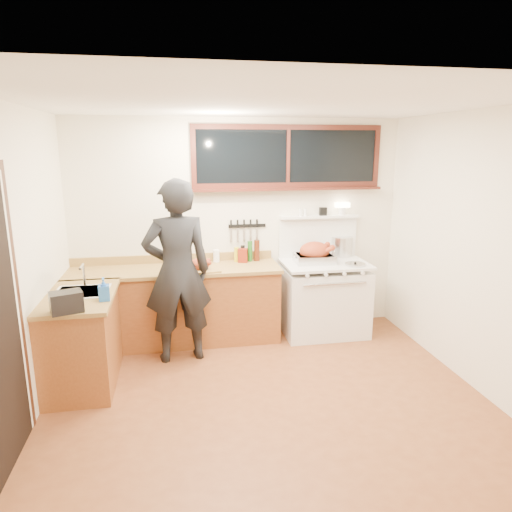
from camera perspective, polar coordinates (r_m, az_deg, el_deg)
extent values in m
cube|color=brown|center=(4.42, 1.39, -17.46)|extent=(4.00, 3.50, 0.02)
cube|color=#EFE7CF|center=(5.62, -2.19, 3.63)|extent=(4.00, 0.05, 2.60)
cube|color=#EFE7CF|center=(2.29, 10.72, -11.50)|extent=(4.00, 0.05, 2.60)
cube|color=#EFE7CF|center=(4.03, -28.00, -1.91)|extent=(0.05, 3.50, 2.60)
cube|color=#EFE7CF|center=(4.74, 26.20, 0.40)|extent=(0.05, 3.50, 2.60)
cube|color=white|center=(3.81, 1.63, 18.98)|extent=(4.00, 3.50, 0.05)
cube|color=brown|center=(5.47, -9.98, -6.27)|extent=(2.40, 0.60, 0.86)
cube|color=olive|center=(5.33, -10.18, -1.75)|extent=(2.44, 0.64, 0.04)
cube|color=olive|center=(5.60, -10.23, -0.28)|extent=(2.40, 0.03, 0.10)
sphere|color=#B78C38|center=(5.22, -21.15, -4.84)|extent=(0.03, 0.03, 0.03)
sphere|color=#B78C38|center=(5.15, -15.66, -4.68)|extent=(0.03, 0.03, 0.03)
sphere|color=#B78C38|center=(5.12, -10.08, -4.48)|extent=(0.03, 0.03, 0.03)
sphere|color=#B78C38|center=(5.14, -4.49, -4.22)|extent=(0.03, 0.03, 0.03)
sphere|color=#B78C38|center=(5.20, 0.46, -3.97)|extent=(0.03, 0.03, 0.03)
cube|color=brown|center=(4.79, -20.87, -9.90)|extent=(0.60, 1.05, 0.86)
cube|color=olive|center=(4.64, -21.21, -4.78)|extent=(0.64, 1.09, 0.04)
cube|color=white|center=(4.72, -20.88, -4.95)|extent=(0.45, 0.40, 0.14)
cube|color=white|center=(4.70, -20.95, -4.20)|extent=(0.50, 0.45, 0.01)
cylinder|color=silver|center=(4.84, -20.69, -2.26)|extent=(0.02, 0.02, 0.24)
cylinder|color=silver|center=(4.73, -20.96, -1.24)|extent=(0.02, 0.18, 0.02)
cube|color=white|center=(5.72, 8.46, -5.57)|extent=(1.00, 0.70, 0.82)
cube|color=white|center=(5.58, 8.63, -0.95)|extent=(1.02, 0.72, 0.03)
cube|color=white|center=(5.38, 9.65, -5.60)|extent=(0.88, 0.02, 0.46)
cylinder|color=silver|center=(5.28, 9.86, -3.45)|extent=(0.75, 0.02, 0.02)
cylinder|color=white|center=(5.16, 6.42, -2.47)|extent=(0.04, 0.03, 0.04)
cylinder|color=white|center=(5.23, 8.73, -2.34)|extent=(0.04, 0.03, 0.04)
cylinder|color=white|center=(5.30, 10.99, -2.21)|extent=(0.04, 0.03, 0.04)
cylinder|color=white|center=(5.38, 13.17, -2.08)|extent=(0.04, 0.03, 0.04)
cube|color=white|center=(5.82, 7.71, 2.35)|extent=(1.00, 0.05, 0.50)
cube|color=white|center=(5.75, 7.89, 4.89)|extent=(1.00, 0.12, 0.03)
cylinder|color=white|center=(5.84, 10.72, 5.54)|extent=(0.10, 0.10, 0.10)
cube|color=#FFE5B2|center=(5.83, 10.75, 6.28)|extent=(0.17, 0.09, 0.06)
cube|color=black|center=(5.75, 8.38, 5.53)|extent=(0.09, 0.05, 0.10)
cylinder|color=white|center=(5.68, 6.17, 5.45)|extent=(0.04, 0.04, 0.09)
cylinder|color=white|center=(5.67, 5.59, 5.45)|extent=(0.04, 0.04, 0.09)
cube|color=black|center=(5.61, 4.02, 12.32)|extent=(2.20, 0.01, 0.62)
cube|color=#34140E|center=(5.61, 4.09, 15.79)|extent=(2.32, 0.04, 0.06)
cube|color=#34140E|center=(5.63, 3.97, 8.85)|extent=(2.32, 0.04, 0.06)
cube|color=#34140E|center=(5.44, -7.85, 12.19)|extent=(0.06, 0.04, 0.62)
cube|color=#34140E|center=(5.99, 14.81, 11.98)|extent=(0.06, 0.04, 0.62)
cube|color=#34140E|center=(5.61, 4.03, 12.32)|extent=(0.04, 0.04, 0.62)
cube|color=#34140E|center=(5.58, 4.08, 8.35)|extent=(2.32, 0.13, 0.03)
cube|color=#34140E|center=(4.03, -27.38, -5.57)|extent=(0.01, 0.07, 2.10)
cube|color=black|center=(5.60, -1.12, 3.80)|extent=(0.46, 0.02, 0.04)
cube|color=silver|center=(5.57, -3.12, 2.59)|extent=(0.02, 0.00, 0.18)
cube|color=black|center=(5.55, -3.14, 4.01)|extent=(0.02, 0.02, 0.10)
cube|color=silver|center=(5.58, -2.30, 2.62)|extent=(0.02, 0.00, 0.18)
cube|color=black|center=(5.56, -2.32, 4.04)|extent=(0.02, 0.02, 0.10)
cube|color=silver|center=(5.59, -1.49, 2.65)|extent=(0.02, 0.00, 0.18)
cube|color=black|center=(5.57, -1.50, 4.06)|extent=(0.02, 0.02, 0.10)
cube|color=silver|center=(5.61, -0.68, 2.68)|extent=(0.03, 0.00, 0.18)
cube|color=black|center=(5.58, -0.69, 4.09)|extent=(0.02, 0.02, 0.10)
cube|color=silver|center=(5.62, 0.12, 2.70)|extent=(0.03, 0.00, 0.18)
cube|color=black|center=(5.60, 0.12, 4.11)|extent=(0.02, 0.02, 0.10)
imported|color=black|center=(4.86, -9.81, -1.98)|extent=(0.77, 0.56, 1.96)
imported|color=blue|center=(4.36, -18.49, -3.95)|extent=(0.11, 0.11, 0.21)
cube|color=black|center=(4.17, -22.63, -5.33)|extent=(0.30, 0.25, 0.18)
cube|color=olive|center=(5.18, -7.10, -1.74)|extent=(0.48, 0.38, 0.02)
ellipsoid|color=#9D3C1C|center=(5.16, -7.12, -1.05)|extent=(0.26, 0.20, 0.14)
sphere|color=#9D3C1C|center=(5.22, -5.97, -0.58)|extent=(0.05, 0.05, 0.05)
sphere|color=#9D3C1C|center=(5.11, -5.87, -0.87)|extent=(0.05, 0.05, 0.05)
cube|color=silver|center=(5.55, 7.29, -0.30)|extent=(0.49, 0.38, 0.10)
cube|color=#3F3F42|center=(5.54, 7.30, 0.05)|extent=(0.43, 0.32, 0.03)
torus|color=silver|center=(5.47, 4.86, 0.10)|extent=(0.02, 0.10, 0.10)
torus|color=silver|center=(5.61, 9.68, 0.30)|extent=(0.02, 0.10, 0.10)
ellipsoid|color=#9D3C1C|center=(5.53, 7.31, 0.60)|extent=(0.38, 0.30, 0.23)
cylinder|color=#9D3C1C|center=(5.48, 8.84, 0.66)|extent=(0.13, 0.06, 0.10)
sphere|color=#9D3C1C|center=(5.49, 9.52, 1.04)|extent=(0.07, 0.07, 0.07)
cylinder|color=#9D3C1C|center=(5.64, 8.26, 1.05)|extent=(0.13, 0.06, 0.10)
sphere|color=#9D3C1C|center=(5.66, 8.92, 1.42)|extent=(0.07, 0.07, 0.07)
cylinder|color=silver|center=(5.92, 10.62, 1.22)|extent=(0.29, 0.29, 0.25)
cylinder|color=silver|center=(5.87, 9.06, 0.48)|extent=(0.20, 0.20, 0.12)
cylinder|color=black|center=(5.98, 9.14, 1.19)|extent=(0.07, 0.15, 0.02)
cylinder|color=silver|center=(5.51, 12.30, -1.02)|extent=(0.26, 0.26, 0.02)
sphere|color=black|center=(5.50, 12.31, -0.83)|extent=(0.03, 0.03, 0.03)
cube|color=maroon|center=(5.51, -1.66, 0.07)|extent=(0.13, 0.11, 0.17)
cylinder|color=white|center=(5.55, -4.99, 0.03)|extent=(0.09, 0.09, 0.15)
cylinder|color=black|center=(5.53, -2.45, 0.19)|extent=(0.06, 0.06, 0.18)
cylinder|color=black|center=(5.54, -1.66, 0.33)|extent=(0.05, 0.05, 0.20)
cylinder|color=black|center=(5.55, -0.77, 0.62)|extent=(0.06, 0.06, 0.25)
cylinder|color=black|center=(5.56, 0.10, 0.70)|extent=(0.07, 0.07, 0.26)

